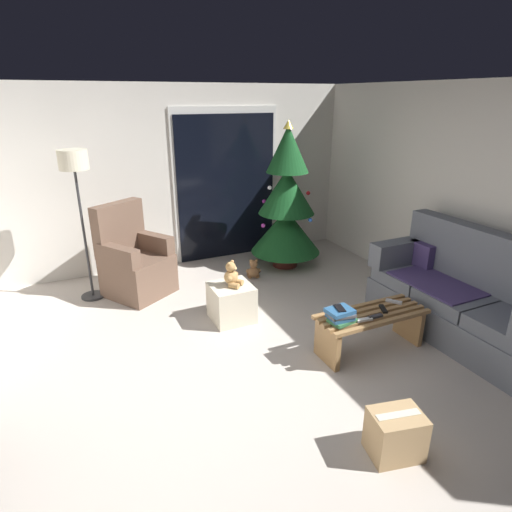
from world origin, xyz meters
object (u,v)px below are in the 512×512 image
(remote_black, at_px, (383,309))
(couch, at_px, (463,298))
(floor_lamp, at_px, (75,175))
(teddy_bear_honey, at_px, (232,275))
(remote_white, at_px, (364,320))
(armchair, at_px, (134,263))
(cardboard_box_taped_mid_floor, at_px, (395,434))
(christmas_tree, at_px, (286,205))
(teddy_bear_chestnut_by_tree, at_px, (254,270))
(book_stack, at_px, (341,315))
(cell_phone, at_px, (340,308))
(remote_graphite, at_px, (375,316))
(remote_silver, at_px, (394,302))
(coffee_table, at_px, (371,325))

(remote_black, bearing_deg, couch, 16.59)
(floor_lamp, height_order, teddy_bear_honey, floor_lamp)
(remote_black, relative_size, remote_white, 1.00)
(floor_lamp, xyz_separation_m, teddy_bear_honey, (1.36, -1.25, -0.98))
(armchair, distance_m, cardboard_box_taped_mid_floor, 3.58)
(remote_black, xyz_separation_m, christmas_tree, (0.18, 2.30, 0.49))
(cardboard_box_taped_mid_floor, bearing_deg, teddy_bear_chestnut_by_tree, 83.27)
(floor_lamp, bearing_deg, cardboard_box_taped_mid_floor, -64.52)
(book_stack, bearing_deg, teddy_bear_chestnut_by_tree, 87.89)
(remote_white, xyz_separation_m, cell_phone, (-0.22, 0.08, 0.13))
(remote_graphite, relative_size, cell_phone, 1.08)
(remote_graphite, height_order, cardboard_box_taped_mid_floor, remote_graphite)
(couch, height_order, teddy_bear_chestnut_by_tree, couch)
(remote_silver, distance_m, christmas_tree, 2.28)
(remote_graphite, bearing_deg, floor_lamp, 42.36)
(remote_graphite, relative_size, floor_lamp, 0.09)
(couch, height_order, remote_white, couch)
(coffee_table, distance_m, remote_black, 0.20)
(remote_silver, distance_m, floor_lamp, 3.69)
(remote_black, height_order, cardboard_box_taped_mid_floor, remote_black)
(remote_graphite, relative_size, remote_white, 1.00)
(remote_graphite, bearing_deg, book_stack, 78.14)
(remote_black, xyz_separation_m, remote_silver, (0.20, 0.08, 0.00))
(couch, relative_size, cardboard_box_taped_mid_floor, 4.88)
(armchair, bearing_deg, cell_phone, -57.92)
(remote_white, bearing_deg, remote_silver, -63.62)
(couch, distance_m, coffee_table, 1.08)
(couch, relative_size, teddy_bear_chestnut_by_tree, 6.83)
(christmas_tree, bearing_deg, floor_lamp, 178.46)
(couch, relative_size, book_stack, 7.01)
(book_stack, bearing_deg, remote_white, -19.27)
(cell_phone, bearing_deg, book_stack, -33.71)
(armchair, bearing_deg, coffee_table, -51.23)
(coffee_table, xyz_separation_m, armchair, (-1.82, 2.27, 0.13))
(book_stack, height_order, cardboard_box_taped_mid_floor, book_stack)
(floor_lamp, bearing_deg, book_stack, -50.68)
(coffee_table, bearing_deg, remote_graphite, -113.57)
(book_stack, relative_size, teddy_bear_chestnut_by_tree, 0.97)
(couch, xyz_separation_m, cardboard_box_taped_mid_floor, (-1.74, -0.99, -0.23))
(couch, xyz_separation_m, teddy_bear_chestnut_by_tree, (-1.37, 2.17, -0.28))
(remote_white, xyz_separation_m, book_stack, (-0.21, 0.07, 0.06))
(remote_graphite, height_order, remote_silver, same)
(couch, bearing_deg, armchair, 140.28)
(cell_phone, relative_size, armchair, 0.13)
(remote_silver, height_order, armchair, armchair)
(couch, height_order, cardboard_box_taped_mid_floor, couch)
(cardboard_box_taped_mid_floor, bearing_deg, coffee_table, 58.71)
(remote_silver, distance_m, cardboard_box_taped_mid_floor, 1.58)
(christmas_tree, bearing_deg, book_stack, -106.71)
(teddy_bear_honey, xyz_separation_m, cardboard_box_taped_mid_floor, (0.30, -2.24, -0.36))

